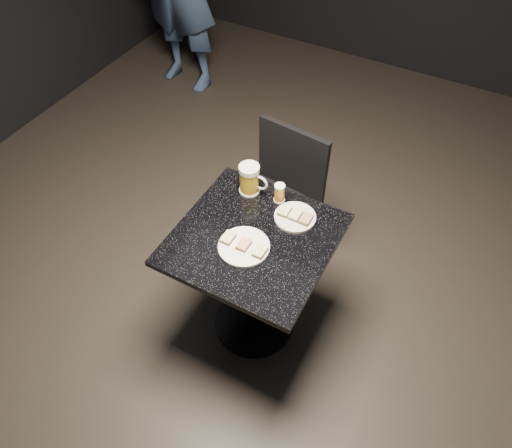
# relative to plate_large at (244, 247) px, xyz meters

# --- Properties ---
(floor) EXTENTS (6.00, 6.00, 0.00)m
(floor) POSITION_rel_plate_large_xyz_m (0.01, 0.07, -0.76)
(floor) COLOR black
(floor) RESTS_ON ground
(plate_large) EXTENTS (0.23, 0.23, 0.01)m
(plate_large) POSITION_rel_plate_large_xyz_m (0.00, 0.00, 0.00)
(plate_large) COLOR white
(plate_large) RESTS_ON table
(plate_small) EXTENTS (0.20, 0.20, 0.01)m
(plate_small) POSITION_rel_plate_large_xyz_m (0.12, 0.27, 0.00)
(plate_small) COLOR silver
(plate_small) RESTS_ON table
(table) EXTENTS (0.70, 0.70, 0.75)m
(table) POSITION_rel_plate_large_xyz_m (0.01, 0.07, -0.25)
(table) COLOR black
(table) RESTS_ON floor
(beer_mug) EXTENTS (0.15, 0.10, 0.16)m
(beer_mug) POSITION_rel_plate_large_xyz_m (-0.15, 0.33, 0.07)
(beer_mug) COLOR silver
(beer_mug) RESTS_ON table
(beer_tumbler) EXTENTS (0.06, 0.06, 0.10)m
(beer_tumbler) POSITION_rel_plate_large_xyz_m (0.00, 0.34, 0.04)
(beer_tumbler) COLOR silver
(beer_tumbler) RESTS_ON table
(chair) EXTENTS (0.47, 0.47, 0.88)m
(chair) POSITION_rel_plate_large_xyz_m (-0.12, 0.60, -0.26)
(chair) COLOR black
(chair) RESTS_ON floor
(canapes_on_plate_large) EXTENTS (0.21, 0.07, 0.02)m
(canapes_on_plate_large) POSITION_rel_plate_large_xyz_m (0.00, 0.00, 0.02)
(canapes_on_plate_large) COLOR #4C3521
(canapes_on_plate_large) RESTS_ON plate_large
(canapes_on_plate_small) EXTENTS (0.16, 0.07, 0.02)m
(canapes_on_plate_small) POSITION_rel_plate_large_xyz_m (0.12, 0.27, 0.02)
(canapes_on_plate_small) COLOR #4C3521
(canapes_on_plate_small) RESTS_ON plate_small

